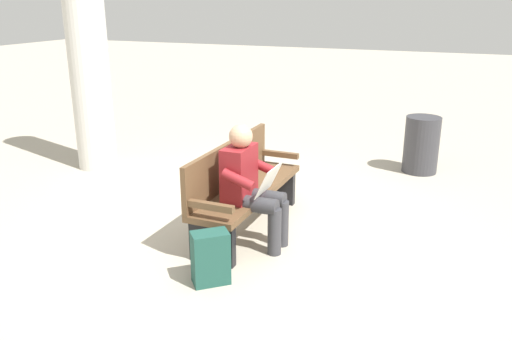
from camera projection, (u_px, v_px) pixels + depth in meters
The scene contains 6 objects.
ground_plane at pixel (249, 228), 5.42m from camera, with size 40.00×40.00×0.00m, color #B7AD99.
bench_near at pixel (242, 186), 5.30m from camera, with size 1.80×0.50×0.90m.
person_seated at pixel (250, 183), 4.88m from camera, with size 0.57×0.58×1.18m.
backpack at pixel (210, 258), 4.32m from camera, with size 0.34×0.35×0.46m.
support_pillar at pixel (87, 48), 6.89m from camera, with size 0.53×0.53×3.29m, color silver.
trash_bin at pixel (421, 145), 7.07m from camera, with size 0.46×0.46×0.77m, color #38383D.
Camera 1 is at (4.55, 1.97, 2.27)m, focal length 36.66 mm.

